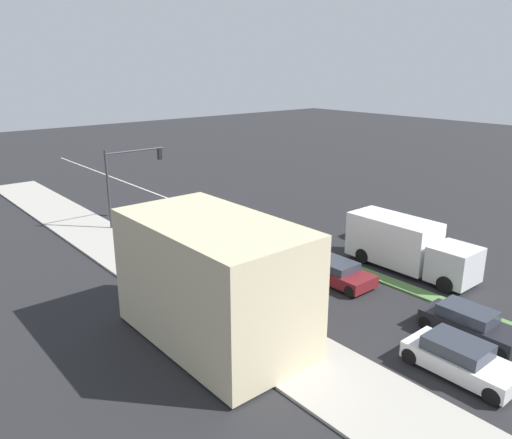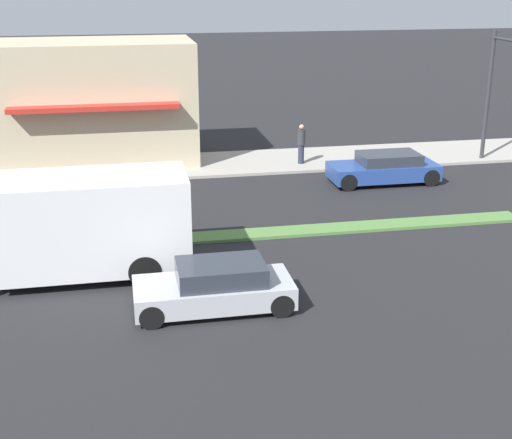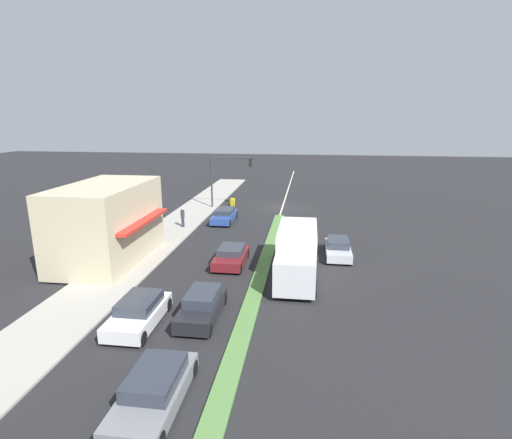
# 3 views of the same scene
# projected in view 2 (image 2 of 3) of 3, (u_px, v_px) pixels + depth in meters

# --- Properties ---
(ground_plane) EXTENTS (160.00, 160.00, 0.00)m
(ground_plane) POSITION_uv_depth(u_px,v_px,m) (105.00, 246.00, 22.25)
(ground_plane) COLOR #232326
(sidewalk_right) EXTENTS (4.00, 73.00, 0.12)m
(sidewalk_right) POSITION_uv_depth(u_px,v_px,m) (94.00, 170.00, 30.47)
(sidewalk_right) COLOR #A8A399
(sidewalk_right) RESTS_ON ground
(building_corner_store) EXTENTS (5.37, 8.52, 5.20)m
(building_corner_store) POSITION_uv_depth(u_px,v_px,m) (96.00, 102.00, 31.14)
(building_corner_store) COLOR #C6B793
(building_corner_store) RESTS_ON sidewalk_right
(traffic_signal_main) EXTENTS (4.59, 0.34, 5.60)m
(traffic_signal_main) POSITION_uv_depth(u_px,v_px,m) (508.00, 78.00, 29.67)
(traffic_signal_main) COLOR #333338
(traffic_signal_main) RESTS_ON sidewalk_right
(pedestrian) EXTENTS (0.34, 0.34, 1.73)m
(pedestrian) POSITION_uv_depth(u_px,v_px,m) (301.00, 143.00, 31.02)
(pedestrian) COLOR #282D42
(pedestrian) RESTS_ON sidewalk_right
(delivery_truck) EXTENTS (2.44, 7.50, 2.87)m
(delivery_truck) POSITION_uv_depth(u_px,v_px,m) (62.00, 227.00, 19.53)
(delivery_truck) COLOR silver
(delivery_truck) RESTS_ON ground
(coupe_blue) EXTENTS (1.83, 4.32, 1.22)m
(coupe_blue) POSITION_uv_depth(u_px,v_px,m) (384.00, 168.00, 28.69)
(coupe_blue) COLOR #284793
(coupe_blue) RESTS_ON ground
(sedan_maroon) EXTENTS (1.92, 3.88, 1.20)m
(sedan_maroon) POSITION_uv_depth(u_px,v_px,m) (110.00, 206.00, 24.12)
(sedan_maroon) COLOR maroon
(sedan_maroon) RESTS_ON ground
(sedan_silver) EXTENTS (1.72, 3.99, 1.24)m
(sedan_silver) POSITION_uv_depth(u_px,v_px,m) (215.00, 287.00, 17.93)
(sedan_silver) COLOR #B7BABF
(sedan_silver) RESTS_ON ground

